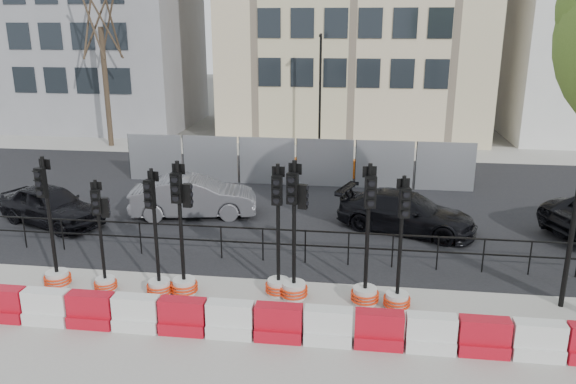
# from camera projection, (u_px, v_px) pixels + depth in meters

# --- Properties ---
(ground) EXTENTS (120.00, 120.00, 0.00)m
(ground) POSITION_uv_depth(u_px,v_px,m) (255.00, 279.00, 14.79)
(ground) COLOR #51514C
(ground) RESTS_ON ground
(sidewalk_near) EXTENTS (40.00, 6.00, 0.02)m
(sidewalk_near) POSITION_uv_depth(u_px,v_px,m) (229.00, 340.00, 11.94)
(sidewalk_near) COLOR gray
(sidewalk_near) RESTS_ON ground
(road) EXTENTS (40.00, 14.00, 0.03)m
(road) POSITION_uv_depth(u_px,v_px,m) (289.00, 200.00, 21.43)
(road) COLOR black
(road) RESTS_ON ground
(sidewalk_far) EXTENTS (40.00, 4.00, 0.02)m
(sidewalk_far) POSITION_uv_depth(u_px,v_px,m) (311.00, 149.00, 29.97)
(sidewalk_far) COLOR gray
(sidewalk_far) RESTS_ON ground
(building_grey) EXTENTS (11.00, 9.06, 14.00)m
(building_grey) POSITION_uv_depth(u_px,v_px,m) (101.00, 14.00, 35.39)
(building_grey) COLOR gray
(building_grey) RESTS_ON ground
(kerb_railing) EXTENTS (18.00, 0.04, 1.00)m
(kerb_railing) POSITION_uv_depth(u_px,v_px,m) (263.00, 239.00, 15.73)
(kerb_railing) COLOR black
(kerb_railing) RESTS_ON ground
(heras_fencing) EXTENTS (14.33, 1.72, 2.00)m
(heras_fencing) POSITION_uv_depth(u_px,v_px,m) (286.00, 164.00, 23.86)
(heras_fencing) COLOR #989AA1
(heras_fencing) RESTS_ON ground
(lamp_post_far) EXTENTS (0.12, 0.56, 6.00)m
(lamp_post_far) POSITION_uv_depth(u_px,v_px,m) (320.00, 91.00, 28.01)
(lamp_post_far) COLOR black
(lamp_post_far) RESTS_ON ground
(tree_bare_far) EXTENTS (2.00, 2.00, 9.00)m
(tree_bare_far) POSITION_uv_depth(u_px,v_px,m) (100.00, 20.00, 28.96)
(tree_bare_far) COLOR #473828
(tree_bare_far) RESTS_ON ground
(barrier_row) EXTENTS (15.70, 0.50, 0.80)m
(barrier_row) POSITION_uv_depth(u_px,v_px,m) (230.00, 321.00, 12.02)
(barrier_row) COLOR #B80E18
(barrier_row) RESTS_ON ground
(traffic_signal_a) EXTENTS (0.68, 0.68, 3.43)m
(traffic_signal_a) POSITION_uv_depth(u_px,v_px,m) (55.00, 261.00, 14.18)
(traffic_signal_a) COLOR #BCBCB8
(traffic_signal_a) RESTS_ON ground
(traffic_signal_b) EXTENTS (0.57, 0.57, 2.91)m
(traffic_signal_b) POSITION_uv_depth(u_px,v_px,m) (104.00, 266.00, 13.95)
(traffic_signal_b) COLOR #BCBCB8
(traffic_signal_b) RESTS_ON ground
(traffic_signal_c) EXTENTS (0.64, 0.64, 3.25)m
(traffic_signal_c) POSITION_uv_depth(u_px,v_px,m) (158.00, 270.00, 13.74)
(traffic_signal_c) COLOR #BCBCB8
(traffic_signal_c) RESTS_ON ground
(traffic_signal_d) EXTENTS (0.67, 0.67, 3.42)m
(traffic_signal_d) POSITION_uv_depth(u_px,v_px,m) (183.00, 264.00, 13.74)
(traffic_signal_d) COLOR #BCBCB8
(traffic_signal_d) RESTS_ON ground
(traffic_signal_e) EXTENTS (0.66, 0.66, 3.36)m
(traffic_signal_e) POSITION_uv_depth(u_px,v_px,m) (278.00, 269.00, 13.76)
(traffic_signal_e) COLOR #BCBCB8
(traffic_signal_e) RESTS_ON ground
(traffic_signal_f) EXTENTS (0.69, 0.69, 3.48)m
(traffic_signal_f) POSITION_uv_depth(u_px,v_px,m) (294.00, 268.00, 13.52)
(traffic_signal_f) COLOR #BCBCB8
(traffic_signal_f) RESTS_ON ground
(traffic_signal_g) EXTENTS (0.69, 0.69, 3.48)m
(traffic_signal_g) POSITION_uv_depth(u_px,v_px,m) (366.00, 277.00, 13.29)
(traffic_signal_g) COLOR #BCBCB8
(traffic_signal_g) RESTS_ON ground
(traffic_signal_h) EXTENTS (0.64, 0.64, 3.26)m
(traffic_signal_h) POSITION_uv_depth(u_px,v_px,m) (398.00, 283.00, 13.08)
(traffic_signal_h) COLOR #BCBCB8
(traffic_signal_h) RESTS_ON ground
(car_a) EXTENTS (4.36, 5.02, 1.33)m
(car_a) POSITION_uv_depth(u_px,v_px,m) (51.00, 205.00, 18.68)
(car_a) COLOR black
(car_a) RESTS_ON ground
(car_b) EXTENTS (3.15, 4.88, 1.42)m
(car_b) POSITION_uv_depth(u_px,v_px,m) (194.00, 197.00, 19.44)
(car_b) COLOR #4F5055
(car_b) RESTS_ON ground
(car_c) EXTENTS (4.60, 5.57, 1.29)m
(car_c) POSITION_uv_depth(u_px,v_px,m) (406.00, 212.00, 18.04)
(car_c) COLOR black
(car_c) RESTS_ON ground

